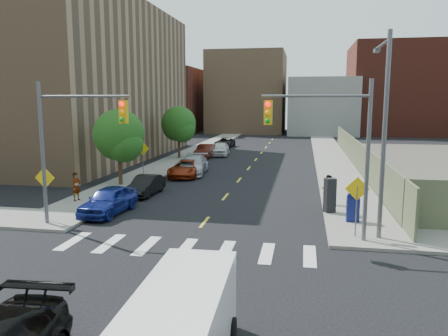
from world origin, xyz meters
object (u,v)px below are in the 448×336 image
at_px(parked_car_blue, 109,200).
at_px(parked_car_red, 186,168).
at_px(parked_car_silver, 193,165).
at_px(cargo_van, 184,327).
at_px(parked_car_grey, 225,142).
at_px(parked_car_black, 146,185).
at_px(pedestrian_east, 328,189).
at_px(mailbox, 353,207).
at_px(pedestrian_west, 76,187).
at_px(parked_car_white, 220,149).
at_px(parked_car_maroon, 205,151).
at_px(payphone, 330,195).

height_order(parked_car_blue, parked_car_red, parked_car_blue).
bearing_deg(parked_car_silver, cargo_van, -81.13).
relative_size(parked_car_blue, parked_car_grey, 0.97).
xyz_separation_m(parked_car_black, parked_car_grey, (-0.15, 29.65, -0.01)).
height_order(parked_car_grey, pedestrian_east, pedestrian_east).
bearing_deg(parked_car_grey, mailbox, -66.74).
bearing_deg(parked_car_red, pedestrian_east, -38.34).
height_order(mailbox, pedestrian_west, pedestrian_west).
bearing_deg(pedestrian_west, parked_car_white, 4.86).
relative_size(parked_car_maroon, payphone, 2.37).
relative_size(parked_car_white, payphone, 2.43).
bearing_deg(payphone, parked_car_black, 141.55).
distance_m(parked_car_blue, parked_car_grey, 34.54).
xyz_separation_m(cargo_van, payphone, (3.98, 14.80, -0.06)).
distance_m(cargo_van, pedestrian_east, 17.26).
bearing_deg(parked_car_white, pedestrian_west, -105.26).
distance_m(parked_car_blue, pedestrian_west, 3.63).
distance_m(parked_car_blue, parked_car_black, 4.90).
height_order(parked_car_maroon, pedestrian_east, pedestrian_east).
height_order(parked_car_black, parked_car_red, parked_car_red).
xyz_separation_m(parked_car_blue, pedestrian_west, (-3.00, 2.03, 0.26)).
bearing_deg(payphone, parked_car_silver, 108.56).
relative_size(parked_car_white, pedestrian_west, 2.63).
relative_size(mailbox, pedestrian_east, 0.89).
bearing_deg(cargo_van, parked_car_black, 110.92).
bearing_deg(mailbox, parked_car_blue, -178.28).
distance_m(parked_car_silver, parked_car_grey, 21.21).
relative_size(parked_car_silver, payphone, 2.87).
bearing_deg(parked_car_maroon, parked_car_grey, 91.55).
bearing_deg(parked_car_grey, parked_car_white, -80.04).
bearing_deg(payphone, parked_car_red, 112.66).
relative_size(parked_car_white, pedestrian_east, 2.64).
height_order(parked_car_red, pedestrian_west, pedestrian_west).
bearing_deg(parked_car_white, parked_car_red, -95.88).
xyz_separation_m(parked_car_red, parked_car_grey, (-0.91, 22.48, -0.04)).
relative_size(payphone, pedestrian_west, 1.08).
xyz_separation_m(parked_car_white, mailbox, (11.61, -25.57, 0.12)).
distance_m(parked_car_red, parked_car_silver, 1.33).
bearing_deg(pedestrian_west, payphone, -75.49).
height_order(parked_car_red, parked_car_white, parked_car_white).
bearing_deg(parked_car_grey, parked_car_red, -84.75).
xyz_separation_m(parked_car_silver, pedestrian_east, (10.50, -9.44, 0.23)).
bearing_deg(pedestrian_west, parked_car_silver, -5.86).
distance_m(parked_car_silver, mailbox, 17.44).
bearing_deg(parked_car_blue, parked_car_silver, 88.45).
bearing_deg(parked_car_silver, payphone, -52.55).
xyz_separation_m(parked_car_red, parked_car_silver, (0.24, 1.30, 0.10)).
bearing_deg(parked_car_white, mailbox, -70.78).
bearing_deg(pedestrian_east, parked_car_maroon, -39.66).
bearing_deg(pedestrian_east, cargo_van, 96.27).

